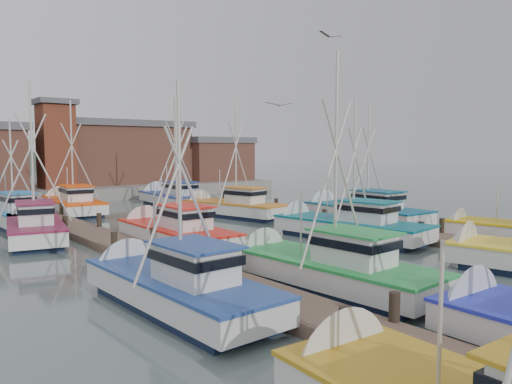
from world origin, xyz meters
TOP-DOWN VIEW (x-y plane):
  - ground at (0.00, 0.00)m, footprint 260.00×260.00m
  - dock_left at (-7.00, 4.04)m, footprint 2.30×46.00m
  - dock_right at (7.00, 4.04)m, footprint 2.30×46.00m
  - quay at (0.00, 37.00)m, footprint 44.00×16.00m
  - shed_center at (6.00, 37.00)m, footprint 14.84×9.54m
  - shed_right at (17.00, 34.00)m, footprint 8.48×6.36m
  - lookout_tower at (-2.00, 33.00)m, footprint 3.60×3.60m
  - boat_4 at (-4.11, -4.39)m, footprint 3.64×8.93m
  - boat_5 at (3.95, 1.69)m, footprint 4.09×9.68m
  - boat_6 at (-9.52, -3.02)m, footprint 3.25×8.68m
  - boat_8 at (-4.57, 5.84)m, footprint 3.41×8.97m
  - boat_9 at (4.33, 13.11)m, footprint 4.44×9.19m
  - boat_10 at (-9.65, 12.08)m, footprint 4.37×9.05m
  - boat_11 at (9.89, 5.45)m, footprint 3.68×9.86m
  - boat_12 at (-4.13, 22.64)m, footprint 3.85×9.77m
  - boat_13 at (4.31, 21.71)m, footprint 4.08×10.07m
  - boat_14 at (-9.38, 18.78)m, footprint 3.19×8.63m
  - gull_near at (0.70, -0.30)m, footprint 1.55×0.64m
  - gull_far at (-0.35, 2.23)m, footprint 1.49×0.65m

SIDE VIEW (x-z plane):
  - ground at x=0.00m, z-range 0.00..0.00m
  - dock_left at x=-7.00m, z-range -0.54..0.96m
  - dock_right at x=7.00m, z-range -0.54..0.96m
  - quay at x=0.00m, z-range 0.00..1.20m
  - boat_14 at x=-9.38m, z-range -3.13..4.48m
  - boat_6 at x=-9.52m, z-range -3.21..4.57m
  - boat_8 at x=-4.57m, z-range -3.52..4.87m
  - boat_5 at x=3.95m, z-range -3.57..4.92m
  - boat_11 at x=9.89m, z-range -3.73..5.10m
  - boat_4 at x=-4.11m, z-range -3.87..5.24m
  - boat_9 at x=4.33m, z-range -4.05..5.41m
  - boat_12 at x=-4.13m, z-range -4.10..5.46m
  - boat_10 at x=-9.65m, z-range -3.98..5.35m
  - boat_13 at x=4.31m, z-range -4.39..5.76m
  - shed_right at x=17.00m, z-range 1.24..6.44m
  - shed_center at x=6.00m, z-range 1.24..8.14m
  - lookout_tower at x=-2.00m, z-range 1.30..9.80m
  - gull_far at x=-0.35m, z-range 7.13..7.37m
  - gull_near at x=0.70m, z-range 10.23..10.47m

